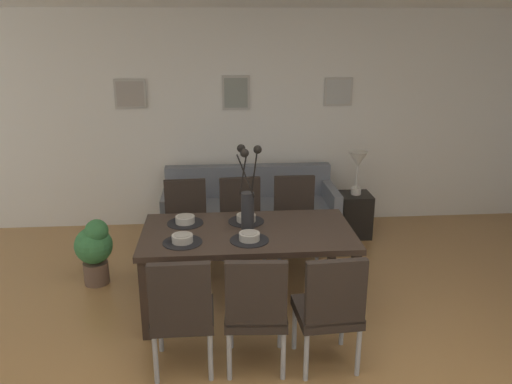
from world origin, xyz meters
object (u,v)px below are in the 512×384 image
dining_chair_mid_left (330,306)px  potted_plant (95,248)px  dining_table (248,239)px  bowl_near_left (182,238)px  centerpiece_vase (248,199)px  table_lamp (358,163)px  framed_picture_left (130,94)px  bowl_near_right (185,219)px  bowl_far_right (246,217)px  dining_chair_far_left (256,308)px  side_table (354,215)px  dining_chair_far_right (242,219)px  bowl_far_left (249,236)px  framed_picture_center (236,93)px  dining_chair_mid_right (295,217)px  sofa (250,214)px  dining_chair_near_right (186,221)px  framed_picture_right (338,92)px  dining_chair_near_left (182,310)px

dining_chair_mid_left → potted_plant: size_ratio=1.37×
dining_table → bowl_near_left: 0.59m
centerpiece_vase → table_lamp: 2.08m
framed_picture_left → bowl_near_right: bearing=-69.8°
bowl_far_right → dining_chair_far_left: bearing=-90.0°
side_table → dining_chair_mid_left: bearing=-109.0°
dining_chair_far_right → bowl_near_right: bearing=-128.7°
dining_chair_far_right → centerpiece_vase: size_ratio=1.25×
bowl_near_left → bowl_far_left: same height
bowl_far_left → framed_picture_center: 2.48m
dining_chair_mid_left → framed_picture_left: size_ratio=2.51×
dining_chair_far_right → potted_plant: size_ratio=1.37×
bowl_near_right → bowl_far_right: 0.54m
dining_chair_far_left → dining_chair_mid_right: bearing=72.7°
dining_chair_mid_left → bowl_near_left: bearing=147.2°
dining_table → side_table: (1.37, 1.56, -0.40)m
dining_table → framed_picture_left: size_ratio=4.90×
dining_chair_mid_left → bowl_far_left: 0.91m
sofa → potted_plant: sofa is taller
dining_chair_far_right → sofa: size_ratio=0.46×
framed_picture_center → potted_plant: 2.46m
bowl_far_right → framed_picture_center: 2.08m
side_table → table_lamp: 0.63m
table_lamp → potted_plant: bearing=-160.7°
bowl_far_left → side_table: bowl_far_left is taller
bowl_far_left → potted_plant: 1.69m
dining_chair_near_right → sofa: (0.70, 0.78, -0.23)m
sofa → potted_plant: bearing=-146.0°
bowl_near_left → sofa: (0.67, 1.84, -0.50)m
potted_plant → dining_chair_far_left: bearing=-45.1°
bowl_far_left → sofa: bearing=86.0°
sofa → framed_picture_right: size_ratio=5.83×
dining_chair_mid_right → centerpiece_vase: centerpiece_vase is taller
dining_chair_mid_left → sofa: (-0.40, 2.53, -0.23)m
dining_chair_near_right → framed_picture_right: framed_picture_right is taller
bowl_far_left → dining_table: bearing=90.0°
dining_table → table_lamp: (1.37, 1.56, 0.23)m
table_lamp → framed_picture_right: (-0.13, 0.55, 0.75)m
dining_chair_far_left → framed_picture_center: framed_picture_center is taller
side_table → framed_picture_center: 2.03m
bowl_far_left → side_table: (1.37, 1.77, -0.52)m
dining_chair_near_right → dining_chair_far_right: (0.57, 0.03, 0.00)m
dining_chair_near_right → framed_picture_left: framed_picture_left is taller
framed_picture_left → dining_chair_near_left: bearing=-76.4°
dining_chair_near_left → dining_chair_far_left: (0.52, -0.01, 0.00)m
dining_chair_near_left → potted_plant: size_ratio=1.37×
dining_chair_far_left → dining_chair_mid_right: (0.55, 1.76, 0.00)m
bowl_far_left → dining_chair_near_left: bearing=-128.7°
dining_table → dining_chair_mid_right: size_ratio=1.96×
bowl_near_left → bowl_near_right: bearing=90.0°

